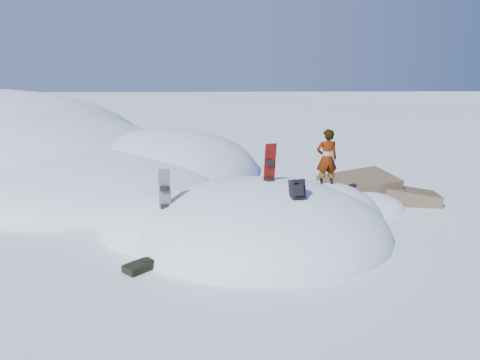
{
  "coord_description": "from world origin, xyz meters",
  "views": [
    {
      "loc": [
        -0.96,
        -11.77,
        4.57
      ],
      "look_at": [
        -0.54,
        0.3,
        1.48
      ],
      "focal_mm": 35.0,
      "sensor_mm": 36.0,
      "label": 1
    }
  ],
  "objects_px": {
    "snowboard_red": "(269,174)",
    "snowboard_dark": "(165,199)",
    "backpack": "(297,189)",
    "person": "(327,159)"
  },
  "relations": [
    {
      "from": "snowboard_dark",
      "to": "person",
      "type": "distance_m",
      "value": 4.57
    },
    {
      "from": "snowboard_red",
      "to": "backpack",
      "type": "relative_size",
      "value": 2.93
    },
    {
      "from": "snowboard_red",
      "to": "snowboard_dark",
      "type": "xyz_separation_m",
      "value": [
        -2.67,
        -0.73,
        -0.46
      ]
    },
    {
      "from": "person",
      "to": "snowboard_dark",
      "type": "bearing_deg",
      "value": 12.24
    },
    {
      "from": "snowboard_dark",
      "to": "backpack",
      "type": "bearing_deg",
      "value": -1.09
    },
    {
      "from": "snowboard_red",
      "to": "snowboard_dark",
      "type": "height_order",
      "value": "snowboard_red"
    },
    {
      "from": "snowboard_red",
      "to": "person",
      "type": "height_order",
      "value": "person"
    },
    {
      "from": "snowboard_dark",
      "to": "person",
      "type": "bearing_deg",
      "value": 23.9
    },
    {
      "from": "snowboard_red",
      "to": "backpack",
      "type": "height_order",
      "value": "snowboard_red"
    },
    {
      "from": "backpack",
      "to": "person",
      "type": "bearing_deg",
      "value": 43.16
    }
  ]
}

